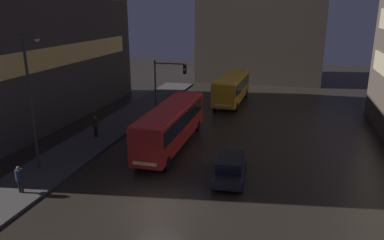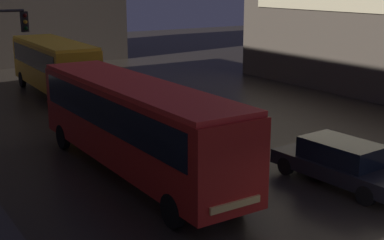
% 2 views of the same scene
% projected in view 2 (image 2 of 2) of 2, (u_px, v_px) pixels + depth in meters
% --- Properties ---
extents(bus_near, '(2.46, 11.60, 3.32)m').
position_uv_depth(bus_near, '(134.00, 119.00, 18.52)').
color(bus_near, '#AD1E19').
rests_on(bus_near, ground).
extents(bus_far, '(2.91, 9.66, 3.22)m').
position_uv_depth(bus_far, '(54.00, 62.00, 32.17)').
color(bus_far, orange).
rests_on(bus_far, ground).
extents(car_taxi, '(2.17, 4.87, 1.50)m').
position_uv_depth(car_taxi, '(341.00, 162.00, 18.01)').
color(car_taxi, black).
rests_on(car_taxi, ground).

